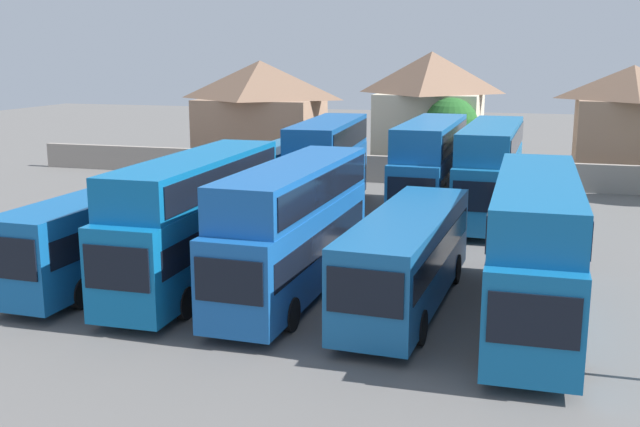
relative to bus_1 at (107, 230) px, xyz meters
name	(u,v)px	position (x,y,z in m)	size (l,w,h in m)	color
ground	(391,203)	(7.76, 17.79, -1.94)	(140.00, 140.00, 0.00)	#605E5B
depot_boundary_wall	(410,170)	(7.76, 24.58, -1.04)	(56.00, 0.50, 1.80)	gray
bus_1	(107,230)	(0.00, 0.00, 0.00)	(2.75, 10.95, 3.39)	#11589B
bus_2	(197,214)	(3.72, 0.25, 0.81)	(2.67, 11.46, 4.87)	#0D61A1
bus_3	(294,222)	(7.56, 0.17, 0.74)	(2.73, 11.27, 4.76)	#1655A2
bus_4	(407,254)	(11.71, -0.08, -0.06)	(3.06, 10.87, 3.28)	#155894
bus_5	(535,242)	(15.86, -0.49, 0.75)	(2.72, 11.90, 4.77)	#105F9B
bus_6	(276,174)	(1.89, 14.29, 0.06)	(2.94, 11.73, 3.51)	#1E6496
bus_7	(328,161)	(4.85, 14.38, 0.88)	(3.22, 10.99, 5.00)	#14519A
bus_8	(430,163)	(10.38, 14.78, 0.92)	(2.78, 10.84, 5.09)	#1962A5
bus_9	(490,166)	(13.50, 15.04, 0.86)	(2.91, 11.83, 4.97)	#16639B
house_terrace_left	(261,111)	(-5.36, 31.25, 2.15)	(9.63, 6.97, 8.00)	#9E7A60
house_terrace_centre	(430,110)	(8.04, 31.37, 2.50)	(7.67, 8.26, 8.68)	beige
house_terrace_right	(630,121)	(21.83, 30.92, 2.03)	(7.38, 6.57, 7.78)	#9E7A60
tree_behind_wall	(451,125)	(10.06, 27.08, 1.81)	(3.68, 3.68, 5.63)	brown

